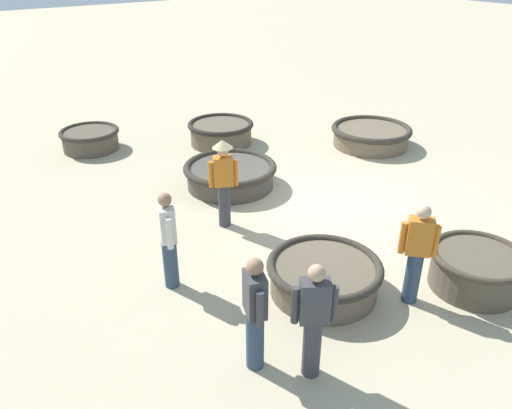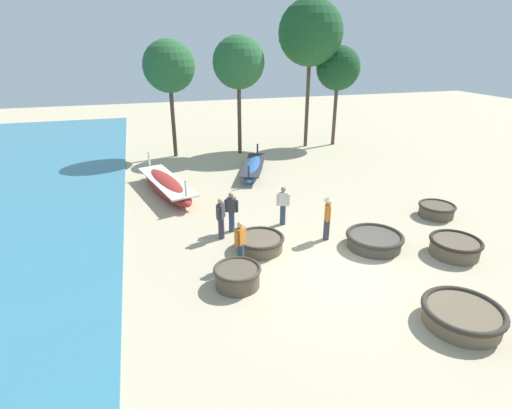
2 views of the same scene
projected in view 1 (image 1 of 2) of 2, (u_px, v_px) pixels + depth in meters
The scene contains 12 objects.
ground_plane at pixel (340, 204), 10.05m from camera, with size 80.00×80.00×0.00m, color #BCAD8C.
coracle_far_right at pixel (230, 174), 10.68m from camera, with size 2.00×2.00×0.51m.
coracle_front_right at pixel (371, 135), 12.85m from camera, with size 2.04×2.04×0.52m.
coracle_nearest at pixel (90, 139), 12.62m from camera, with size 1.47×1.47×0.53m.
coracle_beside_post at pixel (221, 132), 12.97m from camera, with size 1.70×1.70×0.59m.
coracle_upturned at pixel (324, 276), 7.38m from camera, with size 1.72×1.72×0.52m.
coracle_far_left at pixel (476, 268), 7.46m from camera, with size 1.42×1.42×0.61m.
fisherman_with_hat at pixel (314, 319), 5.70m from camera, with size 0.37×0.45×1.57m.
fisherman_crouching at pixel (168, 238), 7.26m from camera, with size 0.51×0.32×1.57m.
fisherman_standing_right at pixel (417, 252), 6.94m from camera, with size 0.42×0.39×1.57m.
fisherman_by_coracle at pixel (255, 312), 5.81m from camera, with size 0.50×0.33×1.57m.
fisherman_standing_left at pixel (224, 178), 8.86m from camera, with size 0.36×0.48×1.67m.
Camera 1 is at (-6.15, 6.68, 4.62)m, focal length 35.00 mm.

